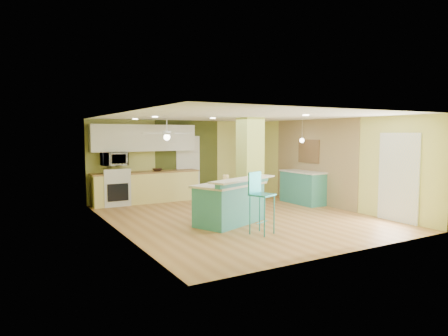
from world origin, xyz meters
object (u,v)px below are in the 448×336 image
(peninsula, at_px, (230,202))
(bar_stool, at_px, (259,193))
(side_counter, at_px, (303,187))
(fruit_bowl, at_px, (157,170))
(canister, at_px, (226,179))

(peninsula, xyz_separation_m, bar_stool, (0.05, -1.09, 0.36))
(side_counter, bearing_deg, peninsula, -159.08)
(bar_stool, height_order, fruit_bowl, bar_stool)
(peninsula, distance_m, bar_stool, 1.15)
(bar_stool, distance_m, canister, 1.27)
(side_counter, height_order, fruit_bowl, fruit_bowl)
(bar_stool, distance_m, side_counter, 3.99)
(peninsula, distance_m, side_counter, 3.49)
(bar_stool, bearing_deg, fruit_bowl, 74.41)
(side_counter, bearing_deg, canister, -161.87)
(fruit_bowl, bearing_deg, side_counter, -33.55)
(bar_stool, bearing_deg, canister, 71.88)
(bar_stool, relative_size, canister, 7.20)
(side_counter, bearing_deg, fruit_bowl, 146.45)
(peninsula, relative_size, side_counter, 1.44)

